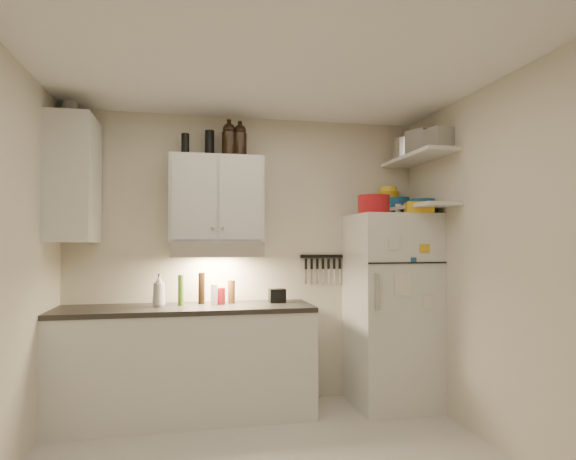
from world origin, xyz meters
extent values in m
cube|color=white|center=(0.00, 0.00, 2.61)|extent=(3.20, 3.00, 0.02)
cube|color=beige|center=(0.00, 1.51, 1.30)|extent=(3.20, 0.02, 2.60)
cube|color=beige|center=(1.61, 0.00, 1.30)|extent=(0.02, 3.00, 2.60)
cube|color=silver|center=(-0.55, 1.20, 0.44)|extent=(2.10, 0.60, 0.88)
cube|color=#2A2724|center=(-0.55, 1.20, 0.90)|extent=(2.10, 0.62, 0.04)
cube|color=silver|center=(-0.30, 1.33, 1.83)|extent=(0.80, 0.33, 0.75)
cube|color=silver|center=(-1.44, 1.20, 1.95)|extent=(0.33, 0.55, 1.00)
cube|color=silver|center=(-0.30, 1.27, 1.39)|extent=(0.76, 0.46, 0.12)
cube|color=silver|center=(1.25, 1.16, 0.85)|extent=(0.70, 0.68, 1.70)
cube|color=silver|center=(1.45, 1.02, 2.20)|extent=(0.30, 0.95, 0.03)
cube|color=silver|center=(1.45, 1.02, 1.76)|extent=(0.30, 0.95, 0.03)
cube|color=black|center=(0.70, 1.49, 1.32)|extent=(0.42, 0.02, 0.03)
cylinder|color=#AC1419|center=(1.04, 1.03, 1.78)|extent=(0.36, 0.36, 0.16)
cube|color=gold|center=(1.40, 0.92, 1.75)|extent=(0.30, 0.33, 0.09)
cylinder|color=silver|center=(1.32, 1.15, 1.75)|extent=(0.07, 0.07, 0.10)
cylinder|color=silver|center=(1.47, 1.25, 2.31)|extent=(0.28, 0.28, 0.20)
cube|color=#AAAAAD|center=(1.50, 1.03, 2.33)|extent=(0.29, 0.28, 0.23)
cube|color=#AAAAAD|center=(1.50, 0.74, 2.31)|extent=(0.21, 0.21, 0.18)
cylinder|color=navy|center=(1.40, 1.35, 1.82)|extent=(0.25, 0.25, 0.10)
cylinder|color=orange|center=(1.34, 1.41, 1.90)|extent=(0.20, 0.20, 0.06)
cylinder|color=yellow|center=(1.34, 1.41, 1.96)|extent=(0.15, 0.15, 0.05)
cylinder|color=navy|center=(1.47, 1.00, 1.80)|extent=(0.24, 0.24, 0.06)
cylinder|color=black|center=(-0.36, 1.38, 2.32)|extent=(0.08, 0.08, 0.24)
cylinder|color=black|center=(-0.57, 1.37, 2.30)|extent=(0.08, 0.08, 0.20)
cylinder|color=silver|center=(-1.50, 1.30, 2.53)|extent=(0.14, 0.14, 0.16)
imported|color=silver|center=(-0.77, 1.22, 1.07)|extent=(0.14, 0.14, 0.30)
cylinder|color=#58331A|center=(-0.17, 1.33, 1.02)|extent=(0.08, 0.08, 0.20)
cylinder|color=#3A6118|center=(-0.60, 1.25, 1.05)|extent=(0.06, 0.06, 0.26)
cylinder|color=black|center=(-0.42, 1.33, 1.05)|extent=(0.07, 0.07, 0.27)
cylinder|color=silver|center=(-0.32, 1.24, 1.01)|extent=(0.08, 0.08, 0.18)
cylinder|color=#AC1419|center=(-0.26, 1.26, 0.99)|extent=(0.09, 0.09, 0.14)
cube|color=black|center=(0.23, 1.28, 0.98)|extent=(0.14, 0.11, 0.12)
camera|label=1|loc=(-0.53, -2.89, 1.45)|focal=30.00mm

